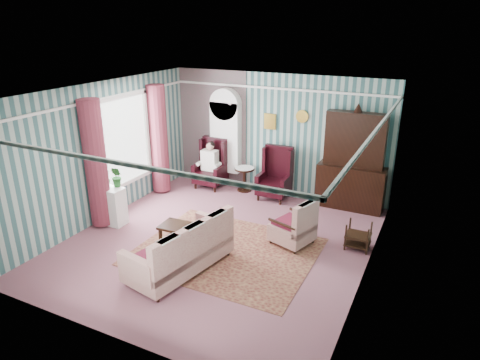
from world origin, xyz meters
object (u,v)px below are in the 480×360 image
at_px(nest_table, 358,235).
at_px(floral_armchair, 293,220).
at_px(wingback_left, 210,164).
at_px(seated_woman, 210,165).
at_px(bookcase, 226,142).
at_px(dresser_hutch, 353,158).
at_px(round_side_table, 244,179).
at_px(sofa, 179,245).
at_px(wingback_right, 274,174).
at_px(plant_stand, 112,206).
at_px(coffee_table, 185,237).

distance_m(nest_table, floral_armchair, 1.25).
distance_m(wingback_left, seated_woman, 0.04).
xyz_separation_m(bookcase, dresser_hutch, (3.25, -0.12, 0.06)).
bearing_deg(bookcase, wingback_left, -122.66).
height_order(round_side_table, sofa, sofa).
height_order(wingback_left, nest_table, wingback_left).
relative_size(wingback_right, seated_woman, 1.06).
xyz_separation_m(dresser_hutch, plant_stand, (-4.30, -3.02, -0.78)).
bearing_deg(dresser_hutch, floral_armchair, -105.60).
relative_size(wingback_left, round_side_table, 2.08).
xyz_separation_m(nest_table, coffee_table, (-2.96, -1.38, -0.06)).
bearing_deg(plant_stand, nest_table, 13.84).
bearing_deg(round_side_table, seated_woman, -170.54).
relative_size(seated_woman, plant_stand, 1.47).
bearing_deg(plant_stand, bookcase, 71.51).
bearing_deg(seated_woman, dresser_hutch, 4.41).
xyz_separation_m(wingback_left, plant_stand, (-0.80, -2.75, -0.22)).
bearing_deg(dresser_hutch, wingback_right, -171.23).
bearing_deg(wingback_right, plant_stand, -132.84).
height_order(dresser_hutch, sofa, dresser_hutch).
bearing_deg(floral_armchair, wingback_right, 48.65).
bearing_deg(nest_table, plant_stand, -166.16).
xyz_separation_m(wingback_left, round_side_table, (0.90, 0.15, -0.33)).
xyz_separation_m(bookcase, wingback_left, (-0.25, -0.39, -0.50)).
bearing_deg(seated_woman, wingback_right, 0.00).
relative_size(dresser_hutch, coffee_table, 2.50).
xyz_separation_m(plant_stand, coffee_table, (1.91, -0.18, -0.19)).
bearing_deg(seated_woman, wingback_left, 0.00).
relative_size(dresser_hutch, sofa, 1.21).
xyz_separation_m(seated_woman, plant_stand, (-0.80, -2.75, -0.19)).
height_order(wingback_right, sofa, wingback_right).
bearing_deg(seated_woman, coffee_table, -69.16).
bearing_deg(sofa, dresser_hutch, -16.48).
height_order(dresser_hutch, round_side_table, dresser_hutch).
relative_size(seated_woman, nest_table, 2.19).
bearing_deg(wingback_left, bookcase, 57.34).
bearing_deg(seated_woman, sofa, -67.98).
bearing_deg(seated_woman, plant_stand, -106.22).
relative_size(sofa, floral_armchair, 1.96).
distance_m(bookcase, wingback_left, 0.68).
relative_size(wingback_left, wingback_right, 1.00).
bearing_deg(wingback_right, round_side_table, 169.99).
bearing_deg(wingback_right, nest_table, -33.75).
xyz_separation_m(dresser_hutch, nest_table, (0.57, -1.82, -0.91)).
relative_size(dresser_hutch, seated_woman, 2.00).
distance_m(bookcase, round_side_table, 1.07).
relative_size(wingback_right, coffee_table, 1.32).
distance_m(bookcase, seated_woman, 0.70).
xyz_separation_m(floral_armchair, coffee_table, (-1.78, -1.02, -0.28)).
relative_size(seated_woman, sofa, 0.60).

